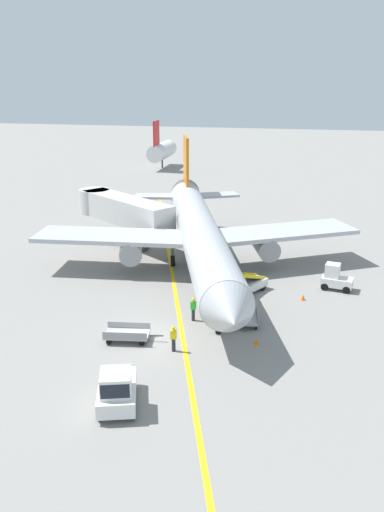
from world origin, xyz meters
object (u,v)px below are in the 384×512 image
(airliner, at_px, (199,233))
(baggage_tug_near_wing, at_px, (335,278))
(baggage_cart_loaded, at_px, (127,334))
(pushback_tug, at_px, (117,389))
(ground_crew_wing_walker, at_px, (193,308))
(belt_loader_forward_hold, at_px, (245,284))
(safety_cone_nose_left, at_px, (256,341))
(jet_bridge, at_px, (118,209))
(baggage_cart_empty_trailing, at_px, (246,316))
(ground_crew_marshaller, at_px, (174,338))
(safety_cone_nose_right, at_px, (303,297))

(airliner, bearing_deg, baggage_tug_near_wing, -9.22)
(baggage_cart_loaded, bearing_deg, pushback_tug, -74.74)
(baggage_tug_near_wing, xyz_separation_m, ground_crew_wing_walker, (-9.72, -8.08, -0.02))
(belt_loader_forward_hold, xyz_separation_m, ground_crew_wing_walker, (-2.89, -5.65, 0.13))
(ground_crew_wing_walker, bearing_deg, baggage_tug_near_wing, 39.74)
(pushback_tug, xyz_separation_m, baggage_tug_near_wing, (11.30, 18.85, -0.07))
(ground_crew_wing_walker, height_order, safety_cone_nose_left, ground_crew_wing_walker)
(baggage_cart_loaded, bearing_deg, jet_bridge, 111.30)
(belt_loader_forward_hold, bearing_deg, baggage_tug_near_wing, 19.57)
(baggage_cart_loaded, relative_size, baggage_cart_empty_trailing, 1.00)
(belt_loader_forward_hold, height_order, ground_crew_marshaller, belt_loader_forward_hold)
(jet_bridge, height_order, safety_cone_nose_left, jet_bridge)
(baggage_tug_near_wing, height_order, safety_cone_nose_left, baggage_tug_near_wing)
(safety_cone_nose_left, bearing_deg, jet_bridge, 130.32)
(jet_bridge, xyz_separation_m, safety_cone_nose_left, (15.96, -18.80, -3.32))
(baggage_cart_empty_trailing, bearing_deg, ground_crew_wing_walker, -171.41)
(pushback_tug, bearing_deg, ground_crew_marshaller, 77.84)
(safety_cone_nose_right, bearing_deg, baggage_cart_empty_trailing, -127.79)
(ground_crew_marshaller, distance_m, safety_cone_nose_right, 12.42)
(ground_crew_marshaller, bearing_deg, baggage_cart_empty_trailing, 52.73)
(baggage_tug_near_wing, bearing_deg, belt_loader_forward_hold, -160.43)
(baggage_cart_empty_trailing, relative_size, safety_cone_nose_left, 8.73)
(baggage_tug_near_wing, bearing_deg, jet_bridge, 158.73)
(ground_crew_marshaller, distance_m, safety_cone_nose_left, 5.31)
(baggage_cart_loaded, bearing_deg, baggage_tug_near_wing, 42.08)
(safety_cone_nose_right, bearing_deg, jet_bridge, 149.56)
(pushback_tug, xyz_separation_m, baggage_cart_empty_trailing, (5.19, 11.31, -0.53))
(ground_crew_wing_walker, bearing_deg, ground_crew_marshaller, -92.92)
(baggage_tug_near_wing, xyz_separation_m, baggage_cart_empty_trailing, (-6.11, -7.54, -0.46))
(pushback_tug, relative_size, ground_crew_marshaller, 2.36)
(belt_loader_forward_hold, bearing_deg, baggage_cart_loaded, -123.85)
(jet_bridge, distance_m, pushback_tug, 28.85)
(baggage_cart_empty_trailing, bearing_deg, pushback_tug, -114.66)
(baggage_cart_loaded, height_order, ground_crew_wing_walker, ground_crew_wing_walker)
(ground_crew_wing_walker, distance_m, safety_cone_nose_left, 5.33)
(safety_cone_nose_left, bearing_deg, ground_crew_marshaller, -157.90)
(jet_bridge, relative_size, pushback_tug, 2.98)
(baggage_tug_near_wing, distance_m, baggage_cart_loaded, 17.78)
(pushback_tug, distance_m, ground_crew_wing_walker, 10.88)
(airliner, height_order, baggage_cart_empty_trailing, airliner)
(baggage_cart_loaded, xyz_separation_m, safety_cone_nose_right, (10.79, 9.15, -0.25))
(belt_loader_forward_hold, bearing_deg, ground_crew_wing_walker, -117.07)
(pushback_tug, height_order, baggage_tug_near_wing, pushback_tug)
(safety_cone_nose_right, bearing_deg, ground_crew_marshaller, -127.52)
(airliner, bearing_deg, safety_cone_nose_right, -27.08)
(jet_bridge, xyz_separation_m, baggage_tug_near_wing, (21.03, -8.19, -2.62))
(ground_crew_marshaller, bearing_deg, jet_bridge, 118.07)
(ground_crew_wing_walker, bearing_deg, safety_cone_nose_right, 36.03)
(baggage_cart_empty_trailing, distance_m, safety_cone_nose_left, 3.25)
(safety_cone_nose_left, relative_size, safety_cone_nose_right, 1.00)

